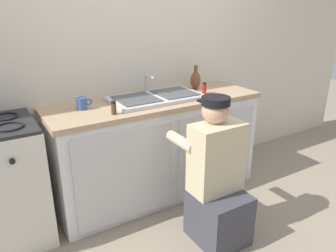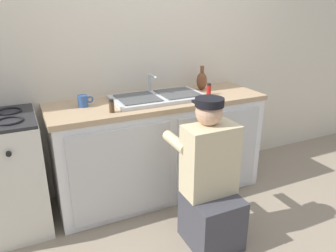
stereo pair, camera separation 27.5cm
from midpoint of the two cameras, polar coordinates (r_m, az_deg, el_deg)
ground_plane at (r=3.01m, az=-1.67°, el=-13.80°), size 12.00×12.00×0.00m
back_wall at (r=3.10m, az=-8.03°, el=12.06°), size 6.00×0.10×2.50m
counter_cabinet at (r=3.02m, az=-4.50°, el=-4.23°), size 1.87×0.62×0.87m
countertop at (r=2.86m, az=-4.84°, el=4.18°), size 1.91×0.62×0.04m
sink_double_basin at (r=2.85m, az=-4.89°, el=4.98°), size 0.80×0.44×0.19m
plumber_person at (r=2.44m, az=5.28°, el=-10.03°), size 0.42×0.61×1.10m
spice_bottle_red at (r=3.04m, az=3.75°, el=6.58°), size 0.04×0.04×0.11m
coffee_mug at (r=2.69m, az=-17.62°, el=3.72°), size 0.13×0.08×0.10m
vase_decorative at (r=3.19m, az=2.35°, el=8.02°), size 0.10×0.10×0.23m
spice_bottle_pepper at (r=2.51m, az=-12.56°, el=3.06°), size 0.04×0.04×0.11m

